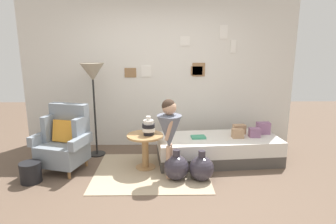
{
  "coord_description": "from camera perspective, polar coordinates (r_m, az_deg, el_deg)",
  "views": [
    {
      "loc": [
        0.08,
        -3.29,
        1.85
      ],
      "look_at": [
        0.15,
        0.95,
        0.85
      ],
      "focal_mm": 31.32,
      "sensor_mm": 36.0,
      "label": 1
    }
  ],
  "objects": [
    {
      "name": "pillow_head",
      "position": [
        5.03,
        18.02,
        -3.0
      ],
      "size": [
        0.22,
        0.13,
        0.19
      ],
      "primitive_type": "cube",
      "rotation": [
        0.0,
        0.0,
        0.06
      ],
      "color": "gray",
      "rests_on": "daybed"
    },
    {
      "name": "gallery_wall",
      "position": [
        5.27,
        -1.78,
        7.28
      ],
      "size": [
        4.8,
        0.12,
        2.6
      ],
      "color": "silver",
      "rests_on": "ground"
    },
    {
      "name": "demijohn_near",
      "position": [
        4.12,
        1.62,
        -10.7
      ],
      "size": [
        0.35,
        0.35,
        0.43
      ],
      "color": "#332D38",
      "rests_on": "ground"
    },
    {
      "name": "demijohn_far",
      "position": [
        4.12,
        6.54,
        -10.79
      ],
      "size": [
        0.34,
        0.34,
        0.43
      ],
      "color": "#332D38",
      "rests_on": "ground"
    },
    {
      "name": "side_table",
      "position": [
        4.41,
        -4.46,
        -6.31
      ],
      "size": [
        0.54,
        0.54,
        0.53
      ],
      "color": "tan",
      "rests_on": "ground"
    },
    {
      "name": "vase_striped",
      "position": [
        4.32,
        -3.81,
        -2.95
      ],
      "size": [
        0.19,
        0.19,
        0.28
      ],
      "color": "black",
      "rests_on": "side_table"
    },
    {
      "name": "pillow_extra",
      "position": [
        4.73,
        13.41,
        -4.07
      ],
      "size": [
        0.18,
        0.13,
        0.14
      ],
      "primitive_type": "cube",
      "rotation": [
        0.0,
        0.0,
        0.08
      ],
      "color": "tan",
      "rests_on": "daybed"
    },
    {
      "name": "rug",
      "position": [
        4.41,
        -3.17,
        -11.51
      ],
      "size": [
        1.65,
        1.38,
        0.01
      ],
      "primitive_type": "cube",
      "color": "tan",
      "rests_on": "ground"
    },
    {
      "name": "pillow_back",
      "position": [
        4.94,
        13.69,
        -3.28
      ],
      "size": [
        0.21,
        0.15,
        0.15
      ],
      "primitive_type": "cube",
      "rotation": [
        0.0,
        0.0,
        0.14
      ],
      "color": "tan",
      "rests_on": "daybed"
    },
    {
      "name": "armchair",
      "position": [
        4.63,
        -19.46,
        -5.28
      ],
      "size": [
        0.86,
        0.74,
        0.97
      ],
      "color": "olive",
      "rests_on": "ground"
    },
    {
      "name": "book_on_daybed",
      "position": [
        4.63,
        5.92,
        -4.87
      ],
      "size": [
        0.24,
        0.18,
        0.03
      ],
      "primitive_type": "cube",
      "rotation": [
        0.0,
        0.0,
        0.1
      ],
      "color": "#3D9A74",
      "rests_on": "daybed"
    },
    {
      "name": "pillow_mid",
      "position": [
        4.84,
        16.47,
        -3.85
      ],
      "size": [
        0.17,
        0.12,
        0.15
      ],
      "primitive_type": "cube",
      "rotation": [
        0.0,
        0.0,
        -0.0
      ],
      "color": "gray",
      "rests_on": "daybed"
    },
    {
      "name": "floor_lamp",
      "position": [
        4.88,
        -14.46,
        6.78
      ],
      "size": [
        0.39,
        0.39,
        1.54
      ],
      "color": "black",
      "rests_on": "ground"
    },
    {
      "name": "person_child",
      "position": [
        3.98,
        0.24,
        -3.22
      ],
      "size": [
        0.34,
        0.34,
        1.13
      ],
      "color": "tan",
      "rests_on": "ground"
    },
    {
      "name": "ground_plane",
      "position": [
        3.78,
        -2.14,
        -16.07
      ],
      "size": [
        12.0,
        12.0,
        0.0
      ],
      "primitive_type": "plane",
      "color": "brown"
    },
    {
      "name": "daybed",
      "position": [
        4.78,
        9.69,
        -7.11
      ],
      "size": [
        1.97,
        0.98,
        0.4
      ],
      "color": "#4C4742",
      "rests_on": "ground"
    },
    {
      "name": "magazine_basket",
      "position": [
        4.47,
        -25.17,
        -10.58
      ],
      "size": [
        0.28,
        0.28,
        0.28
      ],
      "primitive_type": "cylinder",
      "color": "black",
      "rests_on": "ground"
    }
  ]
}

